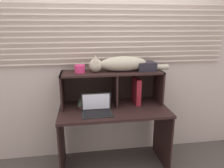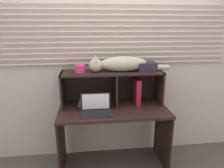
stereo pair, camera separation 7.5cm
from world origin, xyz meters
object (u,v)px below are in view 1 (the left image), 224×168
object	(u,v)px
laptop	(97,109)
small_basket	(80,69)
book_stack	(86,103)
binder_upright	(136,90)
storage_box	(146,66)
cat	(120,64)

from	to	relation	value
laptop	small_basket	world-z (taller)	small_basket
laptop	book_stack	xyz separation A→B (m)	(-0.12, 0.25, -0.02)
binder_upright	book_stack	xyz separation A→B (m)	(-0.62, 0.00, -0.13)
storage_box	cat	bearing A→B (deg)	180.00
binder_upright	book_stack	world-z (taller)	binder_upright
book_stack	storage_box	xyz separation A→B (m)	(0.73, -0.00, 0.43)
small_basket	storage_box	world-z (taller)	storage_box
small_basket	book_stack	bearing A→B (deg)	3.51
laptop	binder_upright	size ratio (longest dim) A/B	1.05
cat	binder_upright	distance (m)	0.39
binder_upright	storage_box	world-z (taller)	storage_box
laptop	small_basket	size ratio (longest dim) A/B	2.76
book_stack	storage_box	distance (m)	0.84
cat	binder_upright	size ratio (longest dim) A/B	3.02
binder_upright	book_stack	bearing A→B (deg)	179.72
laptop	storage_box	xyz separation A→B (m)	(0.61, 0.24, 0.41)
cat	storage_box	distance (m)	0.31
laptop	small_basket	bearing A→B (deg)	124.06
binder_upright	storage_box	size ratio (longest dim) A/B	1.48
book_stack	laptop	bearing A→B (deg)	-65.06
binder_upright	storage_box	bearing A→B (deg)	0.00
cat	small_basket	size ratio (longest dim) A/B	7.97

